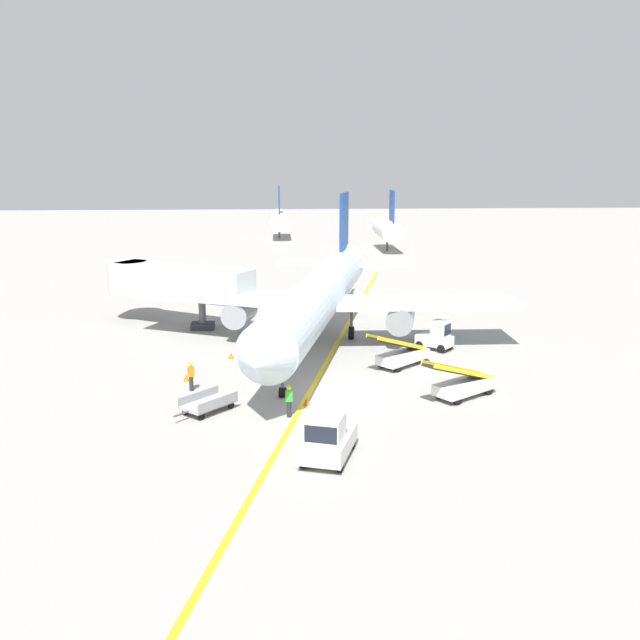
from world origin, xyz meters
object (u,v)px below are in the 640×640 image
belt_loader_aft_hold (402,354)px  jet_bridge (169,281)px  belt_loader_forward_hold (463,384)px  safety_cone_wingtip_left (231,355)px  airliner (319,296)px  ground_crew_marshaller (289,400)px  safety_cone_nose_right (307,401)px  ground_crew_wing_walker (191,375)px  pushback_tug (327,439)px  baggage_cart_loaded (208,403)px  baggage_tug_near_wing (437,337)px  safety_cone_nose_left (186,378)px

belt_loader_aft_hold → jet_bridge: bearing=142.5°
belt_loader_forward_hold → safety_cone_wingtip_left: 15.90m
airliner → ground_crew_marshaller: (-2.43, -14.84, -2.51)m
airliner → safety_cone_nose_right: bearing=-96.3°
airliner → ground_crew_marshaller: bearing=-99.3°
belt_loader_aft_hold → safety_cone_nose_right: size_ratio=10.36×
jet_bridge → ground_crew_wing_walker: 17.28m
belt_loader_aft_hold → safety_cone_wingtip_left: 11.30m
safety_cone_nose_right → pushback_tug: bearing=-85.1°
baggage_cart_loaded → safety_cone_wingtip_left: 10.10m
ground_crew_wing_walker → airliner: bearing=52.3°
belt_loader_forward_hold → safety_cone_wingtip_left: bearing=147.3°
airliner → belt_loader_forward_hold: (7.30, -12.36, -2.64)m
baggage_tug_near_wing → safety_cone_nose_left: baggage_tug_near_wing is taller
safety_cone_nose_left → safety_cone_nose_right: same height
pushback_tug → safety_cone_nose_left: (-7.60, 11.77, -0.77)m
baggage_cart_loaded → safety_cone_nose_left: 5.67m
belt_loader_forward_hold → ground_crew_marshaller: 10.04m
belt_loader_aft_hold → ground_crew_marshaller: belt_loader_aft_hold is taller
belt_loader_aft_hold → airliner: bearing=128.7°
ground_crew_wing_walker → safety_cone_nose_right: size_ratio=3.86×
airliner → baggage_cart_loaded: (-6.65, -13.85, -2.95)m
airliner → ground_crew_marshaller: airliner is taller
baggage_cart_loaded → ground_crew_wing_walker: 3.81m
ground_crew_marshaller → safety_cone_nose_left: (-6.02, 6.37, -0.69)m
baggage_cart_loaded → belt_loader_aft_hold: bearing=33.5°
ground_crew_marshaller → baggage_cart_loaded: bearing=166.7°
baggage_tug_near_wing → belt_loader_aft_hold: 4.88m
pushback_tug → safety_cone_wingtip_left: bearing=107.6°
pushback_tug → belt_loader_aft_hold: bearing=67.6°
baggage_tug_near_wing → safety_cone_nose_left: size_ratio=6.08×
airliner → baggage_tug_near_wing: 8.77m
belt_loader_forward_hold → safety_cone_nose_left: 16.23m
baggage_tug_near_wing → safety_cone_wingtip_left: (-14.13, -1.36, -0.71)m
airliner → belt_loader_aft_hold: 8.34m
baggage_tug_near_wing → belt_loader_aft_hold: (-3.11, -3.76, -0.15)m
belt_loader_forward_hold → safety_cone_nose_right: 8.81m
pushback_tug → jet_bridge: bearing=111.7°
baggage_tug_near_wing → airliner: bearing=163.3°
belt_loader_forward_hold → baggage_cart_loaded: (-13.95, -1.48, -0.31)m
ground_crew_marshaller → ground_crew_wing_walker: bearing=140.4°
airliner → baggage_tug_near_wing: size_ratio=13.08×
airliner → safety_cone_nose_left: (-8.45, -8.48, -3.20)m
belt_loader_aft_hold → safety_cone_nose_left: 13.61m
pushback_tug → ground_crew_marshaller: bearing=106.3°
belt_loader_forward_hold → safety_cone_nose_right: bearing=-175.0°
baggage_tug_near_wing → ground_crew_wing_walker: baggage_tug_near_wing is taller
ground_crew_wing_walker → safety_cone_nose_left: 2.01m
airliner → baggage_cart_loaded: size_ratio=10.52×
airliner → belt_loader_forward_hold: size_ratio=7.29×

